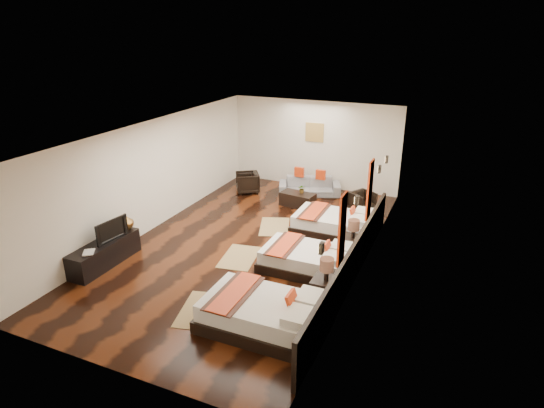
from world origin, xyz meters
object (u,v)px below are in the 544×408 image
at_px(armchair_right, 362,201).
at_px(bed_near, 266,314).
at_px(armchair_left, 247,183).
at_px(sofa, 309,186).
at_px(bed_far, 335,223).
at_px(tv_console, 105,253).
at_px(bed_mid, 308,259).
at_px(table_plant, 302,189).
at_px(figurine, 126,221).
at_px(coffee_table, 298,200).
at_px(nightstand_a, 326,289).
at_px(book, 83,253).
at_px(tv, 109,229).
at_px(nightstand_b, 352,245).

bearing_deg(armchair_right, bed_near, -151.25).
bearing_deg(armchair_left, sofa, 73.88).
bearing_deg(bed_far, tv_console, -139.05).
bearing_deg(bed_mid, bed_near, -89.92).
relative_size(bed_mid, bed_far, 0.97).
bearing_deg(table_plant, armchair_right, 11.25).
height_order(bed_far, armchair_right, bed_far).
xyz_separation_m(bed_mid, figurine, (-4.19, -0.82, 0.48)).
xyz_separation_m(figurine, coffee_table, (2.67, 4.26, -0.54)).
distance_m(nightstand_a, table_plant, 5.14).
distance_m(bed_far, sofa, 2.87).
bearing_deg(bed_far, book, -134.80).
distance_m(nightstand_a, coffee_table, 5.12).
height_order(bed_near, table_plant, bed_near).
xyz_separation_m(tv, figurine, (-0.05, 0.58, -0.05)).
height_order(tv_console, figurine, figurine).
height_order(bed_near, armchair_right, bed_near).
bearing_deg(figurine, sofa, 63.32).
bearing_deg(figurine, armchair_right, 46.16).
distance_m(tv_console, coffee_table, 5.68).
distance_m(bed_near, armchair_right, 6.10).
height_order(bed_mid, book, bed_mid).
distance_m(nightstand_a, sofa, 6.08).
height_order(book, sofa, book).
bearing_deg(tv, nightstand_a, -79.74).
height_order(nightstand_a, figurine, nightstand_a).
relative_size(sofa, coffee_table, 1.88).
xyz_separation_m(bed_near, tv, (-4.15, 0.84, 0.50)).
distance_m(bed_near, sofa, 6.90).
bearing_deg(armchair_left, table_plant, 45.48).
bearing_deg(nightstand_a, tv_console, -175.00).
distance_m(armchair_right, coffee_table, 1.87).
bearing_deg(nightstand_a, book, -168.38).
distance_m(bed_far, tv, 5.42).
relative_size(tv, coffee_table, 0.84).
bearing_deg(table_plant, nightstand_b, -50.46).
distance_m(bed_far, figurine, 5.11).
bearing_deg(book, table_plant, 63.98).
xyz_separation_m(bed_mid, book, (-4.19, -2.16, 0.31)).
bearing_deg(bed_far, sofa, 122.17).
bearing_deg(armchair_right, sofa, 102.25).
distance_m(tv, table_plant, 5.62).
distance_m(bed_near, book, 4.21).
bearing_deg(armchair_right, figurine, 167.64).
distance_m(nightstand_b, tv, 5.42).
bearing_deg(bed_far, bed_mid, -90.02).
relative_size(bed_far, coffee_table, 2.03).
bearing_deg(nightstand_b, bed_near, -103.47).
bearing_deg(tv, armchair_right, -32.87).
bearing_deg(bed_near, table_plant, 103.93).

